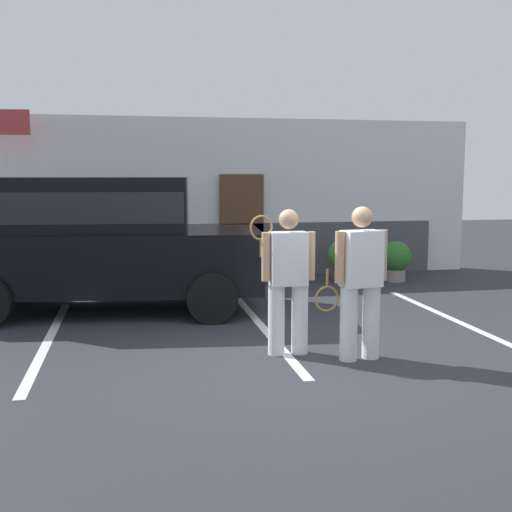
{
  "coord_description": "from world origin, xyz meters",
  "views": [
    {
      "loc": [
        -1.94,
        -6.64,
        2.09
      ],
      "look_at": [
        -0.38,
        1.2,
        1.05
      ],
      "focal_mm": 44.04,
      "sensor_mm": 36.0,
      "label": 1
    }
  ],
  "objects_px": {
    "parked_suv": "(101,237)",
    "potted_plant_by_porch": "(344,258)",
    "tennis_player_man": "(288,279)",
    "potted_plant_secondary": "(396,259)",
    "tennis_player_woman": "(360,281)"
  },
  "relations": [
    {
      "from": "potted_plant_secondary",
      "to": "tennis_player_man",
      "type": "bearing_deg",
      "value": -126.42
    },
    {
      "from": "parked_suv",
      "to": "tennis_player_man",
      "type": "height_order",
      "value": "parked_suv"
    },
    {
      "from": "tennis_player_man",
      "to": "potted_plant_by_porch",
      "type": "relative_size",
      "value": 2.0
    },
    {
      "from": "potted_plant_secondary",
      "to": "parked_suv",
      "type": "bearing_deg",
      "value": -163.19
    },
    {
      "from": "parked_suv",
      "to": "potted_plant_by_porch",
      "type": "distance_m",
      "value": 4.95
    },
    {
      "from": "parked_suv",
      "to": "potted_plant_secondary",
      "type": "relative_size",
      "value": 5.96
    },
    {
      "from": "tennis_player_man",
      "to": "potted_plant_by_porch",
      "type": "distance_m",
      "value": 5.26
    },
    {
      "from": "potted_plant_by_porch",
      "to": "potted_plant_secondary",
      "type": "relative_size",
      "value": 1.06
    },
    {
      "from": "tennis_player_man",
      "to": "potted_plant_secondary",
      "type": "bearing_deg",
      "value": -124.98
    },
    {
      "from": "tennis_player_man",
      "to": "tennis_player_woman",
      "type": "height_order",
      "value": "tennis_player_woman"
    },
    {
      "from": "tennis_player_woman",
      "to": "potted_plant_secondary",
      "type": "relative_size",
      "value": 2.17
    },
    {
      "from": "parked_suv",
      "to": "potted_plant_by_porch",
      "type": "xyz_separation_m",
      "value": [
        4.54,
        1.87,
        -0.68
      ]
    },
    {
      "from": "parked_suv",
      "to": "potted_plant_secondary",
      "type": "distance_m",
      "value": 5.83
    },
    {
      "from": "tennis_player_man",
      "to": "tennis_player_woman",
      "type": "bearing_deg",
      "value": 155.6
    },
    {
      "from": "tennis_player_man",
      "to": "potted_plant_secondary",
      "type": "relative_size",
      "value": 2.12
    }
  ]
}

